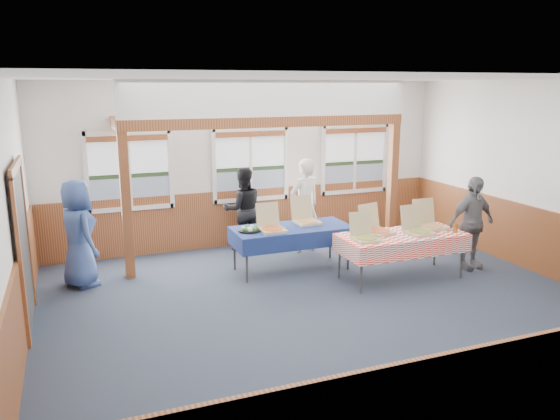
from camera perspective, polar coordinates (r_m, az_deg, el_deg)
The scene contains 31 objects.
floor at distance 8.01m, azimuth 4.94°, elevation -10.00°, with size 8.00×8.00×0.00m, color #242B3C.
ceiling at distance 7.38m, azimuth 5.43°, elevation 13.54°, with size 8.00×8.00×0.00m, color white.
wall_back at distance 10.73m, azimuth -3.16°, elevation 4.81°, with size 8.00×8.00×0.00m, color silver.
wall_front at distance 4.77m, azimuth 24.27°, elevation -6.80°, with size 8.00×8.00×0.00m, color silver.
wall_left at distance 6.81m, azimuth -26.61°, elevation -1.33°, with size 8.00×8.00×0.00m, color silver.
wall_right at distance 9.95m, azimuth 26.32°, elevation 2.84°, with size 8.00×8.00×0.00m, color silver.
wainscot_back at distance 10.91m, azimuth -3.05°, elevation -0.67°, with size 7.98×0.05×1.10m, color brown.
wainscot_front at distance 5.22m, azimuth 22.95°, elevation -17.66°, with size 7.98×0.05×1.10m, color brown.
wainscot_left at distance 7.12m, azimuth -25.54°, elevation -9.54°, with size 0.05×6.98×1.10m, color brown.
wainscot_right at distance 10.15m, azimuth 25.63°, elevation -3.00°, with size 0.05×6.98×1.10m, color brown.
cased_opening at distance 7.81m, azimuth -25.36°, elevation -3.69°, with size 0.06×1.30×2.10m, color #353535.
window_left at distance 10.21m, azimuth -15.48°, elevation 4.39°, with size 1.56×0.10×1.46m.
window_mid at distance 10.68m, azimuth -3.09°, elevation 5.20°, with size 1.56×0.10×1.46m.
window_right at distance 11.60m, azimuth 7.82°, elevation 5.72°, with size 1.56×0.10×1.46m.
post_left at distance 9.14m, azimuth -15.77°, elevation 0.35°, with size 0.15×0.15×2.40m, color brown.
post_right at distance 10.79m, azimuth 11.64°, elevation 2.46°, with size 0.15×0.15×2.40m, color brown.
cross_beam at distance 9.51m, azimuth -0.94°, elevation 9.17°, with size 5.15×0.18×0.18m, color brown.
table_left at distance 9.28m, azimuth 1.21°, elevation -2.11°, with size 2.13×1.21×0.76m.
table_right at distance 9.08m, azimuth 12.63°, elevation -2.76°, with size 2.17×1.21×0.76m.
pizza_box_a at distance 9.02m, azimuth -0.88°, elevation -1.79°, with size 0.40×0.49×0.43m.
pizza_box_b at distance 9.53m, azimuth 2.77°, elevation -0.98°, with size 0.42×0.51×0.44m.
pizza_box_c at distance 8.59m, azimuth 8.88°, elevation -2.71°, with size 0.40×0.48×0.41m.
pizza_box_d at distance 9.02m, azimuth 10.10°, elevation -1.97°, with size 0.50×0.58×0.45m.
pizza_box_e at distance 9.13m, azimuth 14.23°, elevation -2.00°, with size 0.42×0.51×0.44m.
pizza_box_f at distance 9.53m, azimuth 15.45°, elevation -1.43°, with size 0.42×0.52×0.46m.
veggie_tray at distance 9.01m, azimuth -3.21°, elevation -2.04°, with size 0.37×0.37×0.09m.
drink_glass at distance 9.35m, azimuth 17.86°, elevation -1.82°, with size 0.07×0.07×0.15m, color brown.
woman_white at distance 10.31m, azimuth 2.58°, elevation 0.48°, with size 0.65×0.43×1.79m, color silver.
woman_black at distance 10.42m, azimuth -3.90°, elevation 0.09°, with size 0.78×0.61×1.60m, color black.
man_blue at distance 9.07m, azimuth -20.34°, elevation -2.33°, with size 0.83×0.54×1.71m, color #38508E.
person_grey at distance 9.91m, azimuth 19.39°, elevation -1.28°, with size 0.95×0.39×1.61m, color slate.
Camera 1 is at (-3.29, -6.60, 3.12)m, focal length 35.00 mm.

